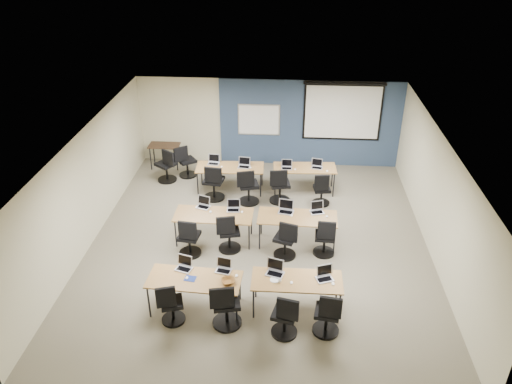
# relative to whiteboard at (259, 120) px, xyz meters

# --- Properties ---
(floor) EXTENTS (8.00, 9.00, 0.02)m
(floor) POSITION_rel_whiteboard_xyz_m (0.30, -4.43, -1.45)
(floor) COLOR #6B6354
(floor) RESTS_ON ground
(ceiling) EXTENTS (8.00, 9.00, 0.02)m
(ceiling) POSITION_rel_whiteboard_xyz_m (0.30, -4.43, 1.25)
(ceiling) COLOR white
(ceiling) RESTS_ON ground
(wall_back) EXTENTS (8.00, 0.04, 2.70)m
(wall_back) POSITION_rel_whiteboard_xyz_m (0.30, 0.07, -0.10)
(wall_back) COLOR beige
(wall_back) RESTS_ON ground
(wall_front) EXTENTS (8.00, 0.04, 2.70)m
(wall_front) POSITION_rel_whiteboard_xyz_m (0.30, -8.93, -0.10)
(wall_front) COLOR beige
(wall_front) RESTS_ON ground
(wall_left) EXTENTS (0.04, 9.00, 2.70)m
(wall_left) POSITION_rel_whiteboard_xyz_m (-3.70, -4.43, -0.10)
(wall_left) COLOR beige
(wall_left) RESTS_ON ground
(wall_right) EXTENTS (0.04, 9.00, 2.70)m
(wall_right) POSITION_rel_whiteboard_xyz_m (4.30, -4.43, -0.10)
(wall_right) COLOR beige
(wall_right) RESTS_ON ground
(blue_accent_panel) EXTENTS (5.50, 0.04, 2.70)m
(blue_accent_panel) POSITION_rel_whiteboard_xyz_m (1.55, 0.04, -0.10)
(blue_accent_panel) COLOR #3D5977
(blue_accent_panel) RESTS_ON wall_back
(whiteboard) EXTENTS (1.28, 0.03, 0.98)m
(whiteboard) POSITION_rel_whiteboard_xyz_m (0.00, 0.00, 0.00)
(whiteboard) COLOR silver
(whiteboard) RESTS_ON wall_back
(projector_screen) EXTENTS (2.40, 0.10, 1.82)m
(projector_screen) POSITION_rel_whiteboard_xyz_m (2.50, -0.02, 0.44)
(projector_screen) COLOR black
(projector_screen) RESTS_ON wall_back
(training_table_front_left) EXTENTS (1.82, 0.76, 0.73)m
(training_table_front_left) POSITION_rel_whiteboard_xyz_m (-0.80, -6.80, -0.76)
(training_table_front_left) COLOR #A47031
(training_table_front_left) RESTS_ON floor
(training_table_front_right) EXTENTS (1.76, 0.73, 0.73)m
(training_table_front_right) POSITION_rel_whiteboard_xyz_m (1.18, -6.69, -0.77)
(training_table_front_right) COLOR #9C5C2B
(training_table_front_right) RESTS_ON floor
(training_table_mid_left) EXTENTS (1.85, 0.77, 0.73)m
(training_table_mid_left) POSITION_rel_whiteboard_xyz_m (-0.78, -4.40, -0.76)
(training_table_mid_left) COLOR #A06937
(training_table_mid_left) RESTS_ON floor
(training_table_mid_right) EXTENTS (1.85, 0.77, 0.73)m
(training_table_mid_right) POSITION_rel_whiteboard_xyz_m (1.20, -4.37, -0.76)
(training_table_mid_right) COLOR brown
(training_table_mid_right) RESTS_ON floor
(training_table_back_left) EXTENTS (1.88, 0.79, 0.73)m
(training_table_back_left) POSITION_rel_whiteboard_xyz_m (-0.69, -1.85, -0.76)
(training_table_back_left) COLOR #A1673D
(training_table_back_left) RESTS_ON floor
(training_table_back_right) EXTENTS (1.74, 0.73, 0.73)m
(training_table_back_right) POSITION_rel_whiteboard_xyz_m (1.40, -1.73, -0.77)
(training_table_back_right) COLOR #A46B48
(training_table_back_right) RESTS_ON floor
(laptop_0) EXTENTS (0.32, 0.27, 0.24)m
(laptop_0) POSITION_rel_whiteboard_xyz_m (-1.06, -6.47, -0.66)
(laptop_0) COLOR #B8B8BB
(laptop_0) RESTS_ON training_table_front_left
(mouse_0) EXTENTS (0.07, 0.09, 0.03)m
(mouse_0) POSITION_rel_whiteboard_xyz_m (-0.95, -6.79, -0.71)
(mouse_0) COLOR white
(mouse_0) RESTS_ON training_table_front_left
(task_chair_0) EXTENTS (0.47, 0.46, 0.95)m
(task_chair_0) POSITION_rel_whiteboard_xyz_m (-1.19, -7.23, -1.06)
(task_chair_0) COLOR black
(task_chair_0) RESTS_ON floor
(laptop_1) EXTENTS (0.30, 0.26, 0.23)m
(laptop_1) POSITION_rel_whiteboard_xyz_m (-0.27, -6.48, -0.66)
(laptop_1) COLOR #ABABAB
(laptop_1) RESTS_ON training_table_front_left
(mouse_1) EXTENTS (0.06, 0.10, 0.03)m
(mouse_1) POSITION_rel_whiteboard_xyz_m (0.01, -6.66, -0.71)
(mouse_1) COLOR white
(mouse_1) RESTS_ON training_table_front_left
(task_chair_1) EXTENTS (0.57, 0.57, 1.04)m
(task_chair_1) POSITION_rel_whiteboard_xyz_m (-0.14, -7.25, -1.02)
(task_chair_1) COLOR black
(task_chair_1) RESTS_ON floor
(laptop_2) EXTENTS (0.34, 0.29, 0.26)m
(laptop_2) POSITION_rel_whiteboard_xyz_m (0.75, -6.50, -0.66)
(laptop_2) COLOR #9D9DA9
(laptop_2) RESTS_ON training_table_front_right
(mouse_2) EXTENTS (0.06, 0.09, 0.03)m
(mouse_2) POSITION_rel_whiteboard_xyz_m (1.08, -6.79, -0.71)
(mouse_2) COLOR white
(mouse_2) RESTS_ON training_table_front_right
(task_chair_2) EXTENTS (0.50, 0.50, 0.98)m
(task_chair_2) POSITION_rel_whiteboard_xyz_m (0.98, -7.42, -1.05)
(task_chair_2) COLOR black
(task_chair_2) RESTS_ON floor
(laptop_3) EXTENTS (0.32, 0.27, 0.24)m
(laptop_3) POSITION_rel_whiteboard_xyz_m (1.72, -6.59, -0.66)
(laptop_3) COLOR #A2A2AD
(laptop_3) RESTS_ON training_table_front_right
(mouse_3) EXTENTS (0.06, 0.10, 0.04)m
(mouse_3) POSITION_rel_whiteboard_xyz_m (1.87, -6.77, -0.71)
(mouse_3) COLOR white
(mouse_3) RESTS_ON training_table_front_right
(task_chair_3) EXTENTS (0.51, 0.51, 0.99)m
(task_chair_3) POSITION_rel_whiteboard_xyz_m (1.76, -7.32, -1.04)
(task_chair_3) COLOR black
(task_chair_3) RESTS_ON floor
(laptop_4) EXTENTS (0.32, 0.27, 0.24)m
(laptop_4) POSITION_rel_whiteboard_xyz_m (-1.07, -4.06, -0.66)
(laptop_4) COLOR #B5B6C4
(laptop_4) RESTS_ON training_table_mid_left
(mouse_4) EXTENTS (0.07, 0.10, 0.04)m
(mouse_4) POSITION_rel_whiteboard_xyz_m (-0.86, -4.31, -0.71)
(mouse_4) COLOR white
(mouse_4) RESTS_ON training_table_mid_left
(task_chair_4) EXTENTS (0.52, 0.52, 1.00)m
(task_chair_4) POSITION_rel_whiteboard_xyz_m (-1.26, -5.05, -1.04)
(task_chair_4) COLOR black
(task_chair_4) RESTS_ON floor
(laptop_5) EXTENTS (0.31, 0.26, 0.24)m
(laptop_5) POSITION_rel_whiteboard_xyz_m (-0.33, -4.15, -0.66)
(laptop_5) COLOR #B9B9B9
(laptop_5) RESTS_ON training_table_mid_left
(mouse_5) EXTENTS (0.09, 0.11, 0.04)m
(mouse_5) POSITION_rel_whiteboard_xyz_m (-0.12, -4.27, -0.71)
(mouse_5) COLOR white
(mouse_5) RESTS_ON training_table_mid_left
(task_chair_5) EXTENTS (0.53, 0.53, 1.01)m
(task_chair_5) POSITION_rel_whiteboard_xyz_m (-0.38, -4.80, -1.03)
(task_chair_5) COLOR black
(task_chair_5) RESTS_ON floor
(laptop_6) EXTENTS (0.36, 0.30, 0.27)m
(laptop_6) POSITION_rel_whiteboard_xyz_m (0.92, -4.14, -0.65)
(laptop_6) COLOR #B3B3B5
(laptop_6) RESTS_ON training_table_mid_right
(mouse_6) EXTENTS (0.09, 0.12, 0.04)m
(mouse_6) POSITION_rel_whiteboard_xyz_m (1.06, -4.34, -0.71)
(mouse_6) COLOR white
(mouse_6) RESTS_ON training_table_mid_right
(task_chair_6) EXTENTS (0.53, 0.52, 1.00)m
(task_chair_6) POSITION_rel_whiteboard_xyz_m (0.94, -4.97, -1.04)
(task_chair_6) COLOR black
(task_chair_6) RESTS_ON floor
(laptop_7) EXTENTS (0.31, 0.27, 0.24)m
(laptop_7) POSITION_rel_whiteboard_xyz_m (1.66, -4.10, -0.66)
(laptop_7) COLOR silver
(laptop_7) RESTS_ON training_table_mid_right
(mouse_7) EXTENTS (0.07, 0.10, 0.03)m
(mouse_7) POSITION_rel_whiteboard_xyz_m (1.88, -4.33, -0.71)
(mouse_7) COLOR white
(mouse_7) RESTS_ON training_table_mid_right
(task_chair_7) EXTENTS (0.50, 0.50, 0.98)m
(task_chair_7) POSITION_rel_whiteboard_xyz_m (1.83, -4.81, -1.05)
(task_chair_7) COLOR black
(task_chair_7) RESTS_ON floor
(laptop_8) EXTENTS (0.33, 0.28, 0.25)m
(laptop_8) POSITION_rel_whiteboard_xyz_m (-1.18, -1.65, -0.66)
(laptop_8) COLOR #AFAFB1
(laptop_8) RESTS_ON training_table_back_left
(mouse_8) EXTENTS (0.06, 0.09, 0.03)m
(mouse_8) POSITION_rel_whiteboard_xyz_m (-0.92, -1.87, -0.71)
(mouse_8) COLOR white
(mouse_8) RESTS_ON training_table_back_left
(task_chair_8) EXTENTS (0.58, 0.58, 1.05)m
(task_chair_8) POSITION_rel_whiteboard_xyz_m (-1.08, -2.41, -1.01)
(task_chair_8) COLOR black
(task_chair_8) RESTS_ON floor
(laptop_9) EXTENTS (0.33, 0.28, 0.25)m
(laptop_9) POSITION_rel_whiteboard_xyz_m (-0.29, -1.79, -0.66)
(laptop_9) COLOR silver
(laptop_9) RESTS_ON training_table_back_left
(mouse_9) EXTENTS (0.07, 0.10, 0.03)m
(mouse_9) POSITION_rel_whiteboard_xyz_m (-0.11, -1.88, -0.71)
(mouse_9) COLOR white
(mouse_9) RESTS_ON training_table_back_left
(task_chair_9) EXTENTS (0.57, 0.57, 1.05)m
(task_chair_9) POSITION_rel_whiteboard_xyz_m (-0.12, -2.56, -1.01)
(task_chair_9) COLOR black
(task_chair_9) RESTS_ON floor
(laptop_10) EXTENTS (0.30, 0.25, 0.23)m
(laptop_10) POSITION_rel_whiteboard_xyz_m (0.90, -1.80, -0.66)
(laptop_10) COLOR #AEAEB0
(laptop_10) RESTS_ON training_table_back_right
(mouse_10) EXTENTS (0.08, 0.10, 0.03)m
(mouse_10) POSITION_rel_whiteboard_xyz_m (1.13, -1.89, -0.71)
(mouse_10) COLOR white
(mouse_10) RESTS_ON training_table_back_right
(task_chair_10) EXTENTS (0.57, 0.57, 1.05)m
(task_chair_10) POSITION_rel_whiteboard_xyz_m (0.73, -2.45, -1.02)
(task_chair_10) COLOR black
(task_chair_10) RESTS_ON floor
(laptop_11) EXTENTS (0.31, 0.26, 0.23)m
(laptop_11) POSITION_rel_whiteboard_xyz_m (1.74, -1.70, -0.66)
(laptop_11) COLOR #9C9CA9
(laptop_11) RESTS_ON training_table_back_right
(mouse_11) EXTENTS (0.06, 0.10, 0.04)m
(mouse_11) POSITION_rel_whiteboard_xyz_m (2.01, -1.94, -0.71)
(mouse_11) COLOR white
(mouse_11) RESTS_ON training_table_back_right
(task_chair_11) EXTENTS (0.48, 0.48, 0.96)m
(task_chair_11) POSITION_rel_whiteboard_xyz_m (1.86, -2.51, -1.05)
(task_chair_11) COLOR black
(task_chair_11) RESTS_ON floor
(blue_mousepad) EXTENTS (0.24, 0.21, 0.01)m
(blue_mousepad) POSITION_rel_whiteboard_xyz_m (-0.88, -6.80, -0.72)
(blue_mousepad) COLOR navy
(blue_mousepad) RESTS_ON training_table_front_left
(snack_bowl) EXTENTS (0.40, 0.40, 0.08)m
(snack_bowl) POSITION_rel_whiteboard_xyz_m (-0.13, -6.86, -0.68)
(snack_bowl) COLOR #985F2E
(snack_bowl) RESTS_ON training_table_front_left
(snack_plate) EXTENTS (0.19, 0.19, 0.01)m
(snack_plate) POSITION_rel_whiteboard_xyz_m (0.76, -6.73, -0.71)
(snack_plate) COLOR white
(snack_plate) RESTS_ON training_table_front_right
(coffee_cup) EXTENTS (0.06, 0.06, 0.05)m
(coffee_cup) POSITION_rel_whiteboard_xyz_m (0.85, -6.81, -0.68)
(coffee_cup) COLOR silver
(coffee_cup) RESTS_ON snack_plate
(utility_table) EXTENTS (0.94, 0.52, 0.75)m
(utility_table) POSITION_rel_whiteboard_xyz_m (-2.88, -0.50, -0.79)
(utility_table) COLOR black
(utility_table) RESTS_ON floor
(spare_chair_a) EXTENTS (0.60, 0.53, 1.01)m
(spare_chair_a) POSITION_rel_whiteboard_xyz_m (-2.11, -1.09, -1.03)
(spare_chair_a) COLOR black
(spare_chair_a) RESTS_ON floor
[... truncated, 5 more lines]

